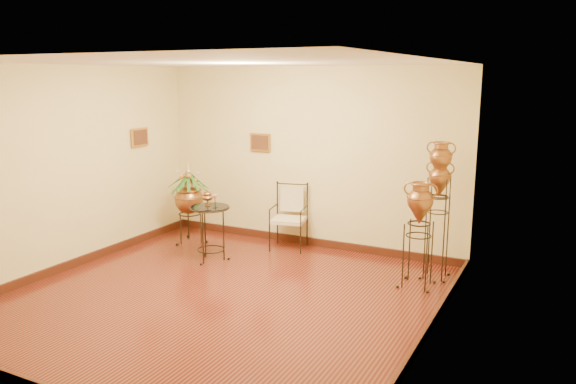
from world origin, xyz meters
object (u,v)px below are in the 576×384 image
at_px(planter_urn, 189,196).
at_px(side_table, 210,232).
at_px(armchair, 289,217).
at_px(amphora_mid, 437,219).
at_px(amphora_tall, 438,209).

xyz_separation_m(planter_urn, side_table, (0.84, -0.62, -0.34)).
bearing_deg(armchair, side_table, -138.87).
height_order(planter_urn, armchair, planter_urn).
xyz_separation_m(amphora_mid, planter_urn, (-3.92, -0.16, -0.04)).
xyz_separation_m(amphora_tall, amphora_mid, (0.00, 0.01, -0.14)).
bearing_deg(amphora_mid, amphora_tall, -90.00).
bearing_deg(amphora_tall, armchair, 173.75).
distance_m(amphora_tall, side_table, 3.21).
bearing_deg(planter_urn, side_table, -36.52).
bearing_deg(side_table, amphora_mid, 14.25).
distance_m(amphora_tall, planter_urn, 3.92).
bearing_deg(planter_urn, armchair, 14.21).
bearing_deg(amphora_tall, planter_urn, -177.82).
distance_m(amphora_mid, side_table, 3.20).
relative_size(amphora_tall, planter_urn, 1.36).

